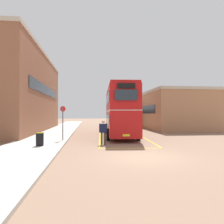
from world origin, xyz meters
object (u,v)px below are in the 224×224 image
litter_bin (40,139)px  single_deck_bus (121,117)px  pedestrian_boarding (103,130)px  double_decker_bus (120,111)px  bus_stop_sign (63,120)px

litter_bin → single_deck_bus: bearing=68.2°
pedestrian_boarding → double_decker_bus: bearing=69.2°
pedestrian_boarding → single_deck_bus: bearing=77.9°
single_deck_bus → double_decker_bus: bearing=-98.9°
double_decker_bus → litter_bin: (-6.20, -6.34, -1.94)m
litter_bin → bus_stop_sign: bus_stop_sign is taller
single_deck_bus → litter_bin: single_deck_bus is taller
single_deck_bus → pedestrian_boarding: size_ratio=4.94×
single_deck_bus → litter_bin: size_ratio=10.07×
double_decker_bus → single_deck_bus: bearing=81.1°
single_deck_bus → pedestrian_boarding: single_deck_bus is taller
single_deck_bus → bus_stop_sign: 20.11m
double_decker_bus → bus_stop_sign: double_decker_bus is taller
bus_stop_sign → litter_bin: bearing=-111.9°
litter_bin → bus_stop_sign: 3.25m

